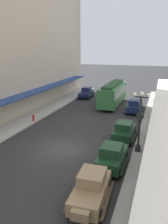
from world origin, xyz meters
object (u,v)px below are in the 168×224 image
at_px(pedestrian_0, 161,116).
at_px(pedestrian_1, 155,104).
at_px(parked_car_4, 86,93).
at_px(parked_car_0, 124,130).
at_px(parked_car_3, 135,106).
at_px(parked_car_2, 112,155).
at_px(fire_hydrant, 33,118).
at_px(parked_car_1, 91,188).
at_px(streetcar, 113,93).
at_px(lamp_post_with_clock, 140,119).

height_order(pedestrian_0, pedestrian_1, pedestrian_0).
bearing_deg(pedestrian_0, parked_car_4, 139.40).
height_order(parked_car_0, pedestrian_1, parked_car_0).
bearing_deg(parked_car_3, pedestrian_1, 35.84).
relative_size(parked_car_2, parked_car_3, 1.00).
distance_m(parked_car_2, parked_car_4, 24.44).
relative_size(parked_car_0, fire_hydrant, 5.24).
distance_m(parked_car_0, pedestrian_0, 6.82).
distance_m(parked_car_1, streetcar, 23.43).
distance_m(parked_car_1, fire_hydrant, 16.04).
bearing_deg(pedestrian_0, parked_car_2, -105.49).
xyz_separation_m(parked_car_4, lamp_post_with_clock, (11.09, -19.43, 2.04)).
distance_m(parked_car_3, parked_car_4, 11.61).
bearing_deg(parked_car_1, parked_car_2, 86.15).
bearing_deg(pedestrian_1, parked_car_0, -101.23).
relative_size(parked_car_3, fire_hydrant, 5.24).
bearing_deg(pedestrian_1, streetcar, 167.84).
relative_size(parked_car_1, pedestrian_1, 2.63).
xyz_separation_m(fire_hydrant, pedestrian_0, (14.39, 4.18, 0.45)).
relative_size(parked_car_3, lamp_post_with_clock, 0.83).
bearing_deg(parked_car_4, pedestrian_0, -40.60).
xyz_separation_m(parked_car_4, fire_hydrant, (-1.66, -15.10, -0.38)).
relative_size(parked_car_3, parked_car_4, 1.01).
distance_m(parked_car_1, parked_car_3, 19.94).
xyz_separation_m(parked_car_1, parked_car_2, (0.29, 4.37, 0.00)).
distance_m(parked_car_4, pedestrian_1, 12.90).
bearing_deg(parked_car_1, parked_car_4, 108.96).
bearing_deg(pedestrian_1, parked_car_1, -96.86).
relative_size(lamp_post_with_clock, pedestrian_1, 3.15).
height_order(parked_car_2, pedestrian_1, parked_car_2).
bearing_deg(parked_car_3, streetcar, 139.71).
height_order(lamp_post_with_clock, pedestrian_1, lamp_post_with_clock).
bearing_deg(pedestrian_0, fire_hydrant, -163.79).
xyz_separation_m(lamp_post_with_clock, pedestrian_1, (0.76, 14.32, -2.00)).
bearing_deg(parked_car_4, parked_car_3, -36.68).
bearing_deg(parked_car_1, fire_hydrant, 132.77).
bearing_deg(parked_car_3, parked_car_4, 143.32).
bearing_deg(parked_car_1, lamp_post_with_clock, 75.96).
xyz_separation_m(parked_car_0, streetcar, (-3.95, 13.17, 0.96)).
bearing_deg(fire_hydrant, parked_car_0, -9.28).
height_order(streetcar, pedestrian_0, streetcar).
bearing_deg(parked_car_0, parked_car_2, -89.78).
bearing_deg(parked_car_2, parked_car_1, -93.85).
relative_size(streetcar, pedestrian_0, 5.76).
relative_size(parked_car_1, parked_car_2, 1.00).
bearing_deg(streetcar, parked_car_0, -73.32).
distance_m(parked_car_3, streetcar, 5.02).
bearing_deg(parked_car_4, parked_car_2, -67.06).
distance_m(streetcar, pedestrian_1, 6.50).
bearing_deg(pedestrian_1, parked_car_4, 156.69).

